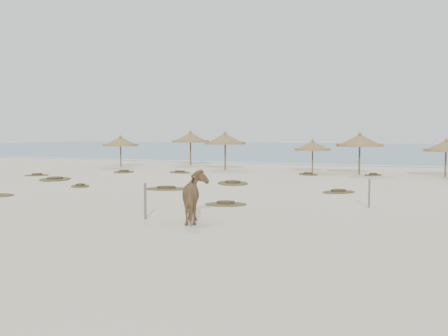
% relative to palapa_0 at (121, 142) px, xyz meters
% --- Properties ---
extents(ground, '(160.00, 160.00, 0.00)m').
position_rel_palapa_0_xyz_m(ground, '(12.08, -15.77, -2.13)').
color(ground, beige).
rests_on(ground, ground).
extents(ocean, '(200.00, 100.00, 0.01)m').
position_rel_palapa_0_xyz_m(ocean, '(12.08, 59.23, -2.12)').
color(ocean, '#244F6D').
rests_on(ocean, ground).
extents(foam_line, '(70.00, 0.60, 0.01)m').
position_rel_palapa_0_xyz_m(foam_line, '(12.08, 10.23, -2.12)').
color(foam_line, white).
rests_on(foam_line, ground).
extents(palapa_0, '(3.05, 3.05, 2.74)m').
position_rel_palapa_0_xyz_m(palapa_0, '(0.00, 0.00, 0.00)').
color(palapa_0, brown).
rests_on(palapa_0, ground).
extents(palapa_1, '(3.49, 3.49, 3.15)m').
position_rel_palapa_0_xyz_m(palapa_1, '(4.31, 4.57, 0.31)').
color(palapa_1, brown).
rests_on(palapa_1, ground).
extents(palapa_2, '(3.50, 3.50, 3.07)m').
position_rel_palapa_0_xyz_m(palapa_2, '(9.23, 0.64, 0.25)').
color(palapa_2, brown).
rests_on(palapa_2, ground).
extents(palapa_3, '(3.09, 3.09, 2.47)m').
position_rel_palapa_0_xyz_m(palapa_3, '(16.14, 0.58, -0.21)').
color(palapa_3, brown).
rests_on(palapa_3, ground).
extents(palapa_4, '(3.23, 3.23, 2.99)m').
position_rel_palapa_0_xyz_m(palapa_4, '(19.57, -0.16, 0.19)').
color(palapa_4, brown).
rests_on(palapa_4, ground).
extents(palapa_6, '(3.27, 3.27, 2.58)m').
position_rel_palapa_0_xyz_m(palapa_6, '(25.02, -0.12, -0.12)').
color(palapa_6, brown).
rests_on(palapa_6, ground).
extents(horse, '(1.69, 2.17, 1.67)m').
position_rel_palapa_0_xyz_m(horse, '(17.05, -21.16, -1.29)').
color(horse, brown).
rests_on(horse, ground).
extents(fence_post_near, '(0.11, 0.11, 1.20)m').
position_rel_palapa_0_xyz_m(fence_post_near, '(15.19, -21.22, -1.52)').
color(fence_post_near, brown).
rests_on(fence_post_near, ground).
extents(fence_post_far, '(0.09, 0.09, 1.11)m').
position_rel_palapa_0_xyz_m(fence_post_far, '(21.86, -15.79, -1.57)').
color(fence_post_far, brown).
rests_on(fence_post_far, ground).
extents(scrub_1, '(2.93, 3.35, 0.16)m').
position_rel_palapa_0_xyz_m(scrub_1, '(2.67, -11.14, -2.08)').
color(scrub_1, brown).
rests_on(scrub_1, ground).
extents(scrub_2, '(1.64, 1.74, 0.16)m').
position_rel_palapa_0_xyz_m(scrub_2, '(6.69, -13.81, -2.08)').
color(scrub_2, brown).
rests_on(scrub_2, ground).
extents(scrub_3, '(2.75, 3.16, 0.16)m').
position_rel_palapa_0_xyz_m(scrub_3, '(13.70, -9.25, -2.08)').
color(scrub_3, brown).
rests_on(scrub_3, ground).
extents(scrub_4, '(2.00, 2.06, 0.16)m').
position_rel_palapa_0_xyz_m(scrub_4, '(19.97, -11.31, -2.08)').
color(scrub_4, brown).
rests_on(scrub_4, ground).
extents(scrub_6, '(2.13, 2.59, 0.16)m').
position_rel_palapa_0_xyz_m(scrub_6, '(3.29, -4.52, -2.08)').
color(scrub_6, brown).
rests_on(scrub_6, ground).
extents(scrub_7, '(2.09, 2.23, 0.16)m').
position_rel_palapa_0_xyz_m(scrub_7, '(16.32, -1.63, -2.08)').
color(scrub_7, brown).
rests_on(scrub_7, ground).
extents(scrub_8, '(1.78, 1.86, 0.16)m').
position_rel_palapa_0_xyz_m(scrub_8, '(-0.52, -9.23, -2.08)').
color(scrub_8, brown).
rests_on(scrub_8, ground).
extents(scrub_9, '(2.58, 2.06, 0.16)m').
position_rel_palapa_0_xyz_m(scrub_9, '(11.59, -13.19, -2.08)').
color(scrub_9, brown).
rests_on(scrub_9, ground).
extents(scrub_10, '(1.51, 1.75, 0.16)m').
position_rel_palapa_0_xyz_m(scrub_10, '(20.55, -0.48, -2.08)').
color(scrub_10, brown).
rests_on(scrub_10, ground).
extents(scrub_12, '(1.94, 1.60, 0.16)m').
position_rel_palapa_0_xyz_m(scrub_12, '(16.48, -17.22, -2.08)').
color(scrub_12, brown).
rests_on(scrub_12, ground).
extents(scrub_13, '(2.36, 2.10, 0.16)m').
position_rel_palapa_0_xyz_m(scrub_13, '(7.31, -3.38, -2.08)').
color(scrub_13, brown).
rests_on(scrub_13, ground).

